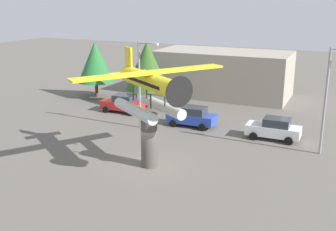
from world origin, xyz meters
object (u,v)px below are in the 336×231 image
(display_pedestal, at_px, (149,140))
(floatplane_monument, at_px, (149,89))
(tree_east, at_px, (147,65))
(tree_west, at_px, (95,62))
(car_mid_blue, at_px, (192,117))
(car_far_white, at_px, (274,129))
(streetlight_primary, at_px, (142,79))
(storefront_building, at_px, (223,73))
(streetlight_secondary, at_px, (329,94))
(car_near_red, at_px, (123,103))

(display_pedestal, bearing_deg, floatplane_monument, -34.51)
(tree_east, bearing_deg, tree_west, 167.15)
(car_mid_blue, height_order, car_far_white, same)
(streetlight_primary, bearing_deg, tree_west, 141.55)
(display_pedestal, bearing_deg, tree_east, 117.71)
(floatplane_monument, xyz_separation_m, storefront_building, (-1.85, 22.07, -2.76))
(streetlight_secondary, bearing_deg, storefront_building, 129.16)
(floatplane_monument, xyz_separation_m, car_far_white, (6.45, 8.97, -4.42))
(car_far_white, distance_m, storefront_building, 15.60)
(car_near_red, bearing_deg, car_mid_blue, 169.37)
(car_near_red, relative_size, storefront_building, 0.28)
(floatplane_monument, xyz_separation_m, streetlight_primary, (-4.48, 7.29, -0.98))
(tree_east, bearing_deg, car_mid_blue, -32.53)
(storefront_building, xyz_separation_m, tree_west, (-12.73, -6.76, 1.43))
(storefront_building, bearing_deg, car_far_white, -57.64)
(display_pedestal, relative_size, tree_west, 0.58)
(car_near_red, relative_size, car_far_white, 1.00)
(car_far_white, distance_m, tree_east, 14.87)
(car_near_red, xyz_separation_m, tree_west, (-6.01, 4.36, 3.10))
(car_near_red, xyz_separation_m, car_far_white, (15.02, -1.99, 0.00))
(streetlight_primary, bearing_deg, car_far_white, 8.74)
(car_mid_blue, height_order, streetlight_primary, streetlight_primary)
(tree_east, bearing_deg, streetlight_secondary, -20.30)
(streetlight_primary, height_order, streetlight_secondary, streetlight_secondary)
(car_far_white, distance_m, streetlight_primary, 11.58)
(car_mid_blue, relative_size, storefront_building, 0.28)
(car_near_red, distance_m, streetlight_primary, 6.49)
(streetlight_primary, xyz_separation_m, storefront_building, (2.62, 14.78, -1.78))
(car_near_red, relative_size, streetlight_primary, 0.57)
(streetlight_primary, bearing_deg, storefront_building, 79.95)
(display_pedestal, xyz_separation_m, car_far_white, (6.55, 8.90, -0.94))
(storefront_building, bearing_deg, tree_west, -152.04)
(car_mid_blue, relative_size, streetlight_primary, 0.57)
(car_mid_blue, distance_m, streetlight_secondary, 11.81)
(floatplane_monument, height_order, streetlight_primary, floatplane_monument)
(streetlight_secondary, xyz_separation_m, tree_west, (-24.88, 8.16, -0.48))
(floatplane_monument, xyz_separation_m, tree_west, (-14.58, 15.32, -1.33))
(tree_west, relative_size, tree_east, 0.92)
(car_far_white, xyz_separation_m, streetlight_secondary, (3.85, -1.81, 3.57))
(car_near_red, bearing_deg, tree_east, -116.50)
(car_near_red, xyz_separation_m, car_mid_blue, (7.86, -1.48, 0.00))
(tree_west, bearing_deg, streetlight_secondary, -18.16)
(floatplane_monument, relative_size, car_near_red, 2.19)
(car_mid_blue, height_order, tree_west, tree_west)
(streetlight_primary, relative_size, tree_east, 1.09)
(display_pedestal, height_order, floatplane_monument, floatplane_monument)
(tree_west, bearing_deg, storefront_building, 27.96)
(floatplane_monument, bearing_deg, tree_west, 168.10)
(streetlight_primary, bearing_deg, car_near_red, 138.14)
(display_pedestal, distance_m, car_mid_blue, 9.48)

